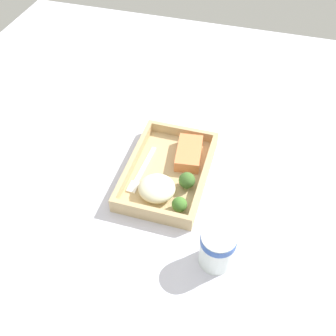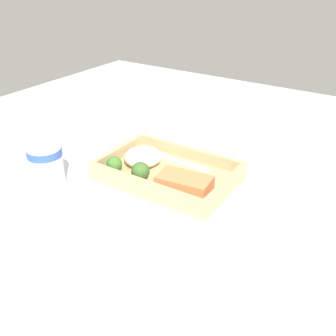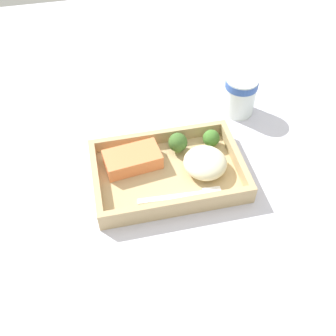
% 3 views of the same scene
% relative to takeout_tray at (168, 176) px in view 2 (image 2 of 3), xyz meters
% --- Properties ---
extents(ground_plane, '(1.60, 1.60, 0.02)m').
position_rel_takeout_tray_xyz_m(ground_plane, '(0.00, 0.00, -0.02)').
color(ground_plane, silver).
extents(takeout_tray, '(0.29, 0.19, 0.01)m').
position_rel_takeout_tray_xyz_m(takeout_tray, '(0.00, 0.00, 0.00)').
color(takeout_tray, tan).
rests_on(takeout_tray, ground_plane).
extents(tray_rim, '(0.29, 0.19, 0.03)m').
position_rel_takeout_tray_xyz_m(tray_rim, '(0.00, 0.00, 0.02)').
color(tray_rim, tan).
rests_on(tray_rim, takeout_tray).
extents(salmon_fillet, '(0.12, 0.07, 0.03)m').
position_rel_takeout_tray_xyz_m(salmon_fillet, '(-0.06, 0.04, 0.02)').
color(salmon_fillet, '#EC824D').
rests_on(salmon_fillet, takeout_tray).
extents(mashed_potatoes, '(0.08, 0.09, 0.04)m').
position_rel_takeout_tray_xyz_m(mashed_potatoes, '(0.07, -0.01, 0.03)').
color(mashed_potatoes, beige).
rests_on(mashed_potatoes, takeout_tray).
extents(broccoli_floret_1, '(0.04, 0.04, 0.04)m').
position_rel_takeout_tray_xyz_m(broccoli_floret_1, '(0.03, 0.06, 0.03)').
color(broccoli_floret_1, '#7FAF5A').
rests_on(broccoli_floret_1, takeout_tray).
extents(broccoli_floret_2, '(0.04, 0.04, 0.04)m').
position_rel_takeout_tray_xyz_m(broccoli_floret_2, '(0.10, 0.06, 0.03)').
color(broccoli_floret_2, '#7CA053').
rests_on(broccoli_floret_2, takeout_tray).
extents(fork, '(0.16, 0.03, 0.00)m').
position_rel_takeout_tray_xyz_m(fork, '(0.02, -0.06, 0.01)').
color(fork, white).
rests_on(fork, takeout_tray).
extents(paper_cup, '(0.07, 0.07, 0.09)m').
position_rel_takeout_tray_xyz_m(paper_cup, '(0.20, 0.16, 0.04)').
color(paper_cup, white).
rests_on(paper_cup, ground_plane).
extents(receipt_slip, '(0.13, 0.14, 0.00)m').
position_rel_takeout_tray_xyz_m(receipt_slip, '(-0.29, 0.07, -0.00)').
color(receipt_slip, white).
rests_on(receipt_slip, ground_plane).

